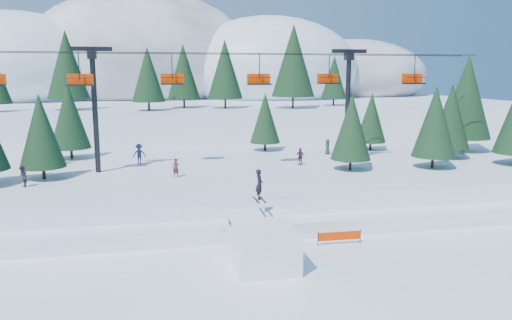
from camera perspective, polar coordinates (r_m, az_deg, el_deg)
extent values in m
plane|color=white|center=(27.36, -1.53, -13.12)|extent=(160.00, 160.00, 0.00)
cube|color=white|center=(44.03, -5.74, -2.51)|extent=(70.00, 22.00, 2.50)
cube|color=white|center=(34.60, -3.93, -7.16)|extent=(70.00, 6.00, 1.10)
cube|color=white|center=(93.20, -9.08, 5.09)|extent=(110.00, 60.00, 6.00)
ellipsoid|color=white|center=(99.60, -25.87, 9.40)|extent=(36.00, 32.40, 19.80)
ellipsoid|color=#605B59|center=(102.81, -12.93, 11.13)|extent=(44.00, 39.60, 26.40)
ellipsoid|color=white|center=(97.40, 1.53, 10.38)|extent=(34.00, 30.60, 19.72)
ellipsoid|color=#605B59|center=(109.35, 11.18, 9.47)|extent=(30.00, 27.00, 15.00)
cylinder|color=black|center=(64.50, -12.14, 6.04)|extent=(0.26, 0.26, 1.11)
cone|color=#1D4021|center=(64.36, -12.27, 9.55)|extent=(4.11, 4.11, 6.80)
cylinder|color=black|center=(67.84, -3.52, 6.49)|extent=(0.26, 0.26, 1.27)
cone|color=#1D4021|center=(67.72, -3.57, 10.33)|extent=(4.73, 4.73, 7.82)
cylinder|color=black|center=(67.86, 4.24, 6.60)|extent=(0.26, 0.26, 1.55)
cone|color=#1D4021|center=(67.76, 4.30, 11.28)|extent=(5.76, 5.76, 9.52)
cylinder|color=black|center=(68.54, -20.57, 5.97)|extent=(0.26, 0.26, 1.41)
cone|color=#1D4021|center=(68.43, -20.83, 10.17)|extent=(5.23, 5.23, 8.64)
cylinder|color=black|center=(74.06, 8.83, 6.58)|extent=(0.26, 0.26, 1.00)
cone|color=#1D4021|center=(73.95, 8.91, 9.33)|extent=(3.70, 3.70, 6.12)
cylinder|color=black|center=(69.17, -8.21, 6.45)|extent=(0.26, 0.26, 1.20)
cone|color=#1D4021|center=(69.05, -8.30, 9.98)|extent=(4.44, 4.44, 7.34)
cube|color=white|center=(28.32, 0.87, -9.83)|extent=(3.35, 4.14, 2.27)
cube|color=white|center=(29.60, 0.12, -6.54)|extent=(3.35, 1.45, 0.81)
imported|color=black|center=(28.95, 0.39, -2.80)|extent=(0.53, 0.71, 1.79)
cube|color=black|center=(29.12, 0.00, -4.56)|extent=(0.11, 1.65, 0.03)
cube|color=black|center=(29.20, 0.77, -4.52)|extent=(0.11, 1.65, 0.03)
cylinder|color=black|center=(43.13, -17.91, 5.20)|extent=(0.44, 0.44, 10.00)
cube|color=black|center=(43.05, -18.28, 11.97)|extent=(3.20, 0.35, 0.35)
cube|color=black|center=(43.03, -18.25, 11.38)|extent=(0.70, 0.70, 0.70)
cylinder|color=black|center=(46.31, 10.41, 5.81)|extent=(0.44, 0.44, 10.00)
cube|color=black|center=(46.23, 10.61, 12.13)|extent=(3.20, 0.35, 0.35)
cube|color=black|center=(46.22, 10.59, 11.57)|extent=(0.70, 0.70, 0.70)
cylinder|color=black|center=(42.10, -3.06, 12.10)|extent=(46.00, 0.06, 0.06)
cylinder|color=black|center=(44.47, -3.54, 11.98)|extent=(46.00, 0.06, 0.06)
cylinder|color=black|center=(41.93, -19.59, 10.05)|extent=(0.08, 0.08, 2.20)
cube|color=black|center=(41.94, -19.47, 8.07)|extent=(2.00, 0.75, 0.12)
cube|color=#DD3100|center=(42.31, -19.44, 8.70)|extent=(2.00, 0.10, 0.85)
cylinder|color=black|center=(41.58, -19.58, 8.82)|extent=(2.00, 0.06, 0.06)
cylinder|color=black|center=(44.01, -9.58, 10.45)|extent=(0.08, 0.08, 2.20)
cube|color=black|center=(44.02, -9.52, 8.56)|extent=(2.00, 0.75, 0.12)
cube|color=#DD3100|center=(44.39, -9.56, 9.15)|extent=(2.00, 0.10, 0.85)
cylinder|color=black|center=(43.66, -9.52, 9.28)|extent=(2.00, 0.06, 0.06)
cylinder|color=black|center=(42.54, 0.40, 10.61)|extent=(0.08, 0.08, 2.20)
cube|color=black|center=(42.55, 0.40, 8.65)|extent=(2.00, 0.75, 0.12)
cube|color=#DD3100|center=(42.91, 0.29, 9.27)|extent=(2.00, 0.10, 0.85)
cylinder|color=black|center=(42.19, 0.51, 9.39)|extent=(2.00, 0.06, 0.06)
cylinder|color=black|center=(46.81, 8.37, 10.45)|extent=(0.08, 0.08, 2.20)
cube|color=black|center=(46.82, 8.32, 8.67)|extent=(2.00, 0.75, 0.12)
cube|color=#DD3100|center=(47.17, 8.18, 9.23)|extent=(2.00, 0.10, 0.85)
cylinder|color=black|center=(46.48, 8.49, 9.34)|extent=(2.00, 0.06, 0.06)
cylinder|color=black|center=(47.64, 17.69, 10.08)|extent=(0.08, 0.08, 2.20)
cube|color=black|center=(47.65, 17.60, 8.34)|extent=(2.00, 0.75, 0.12)
cube|color=#DD3100|center=(47.97, 17.40, 8.89)|extent=(2.00, 0.10, 0.85)
cylinder|color=black|center=(47.33, 17.84, 8.98)|extent=(2.00, 0.06, 0.06)
cylinder|color=black|center=(46.25, 19.51, -0.23)|extent=(0.26, 0.26, 1.00)
cone|color=#1D4021|center=(45.79, 19.77, 4.17)|extent=(3.71, 3.71, 6.13)
cylinder|color=black|center=(52.06, 21.13, 0.76)|extent=(0.26, 0.26, 1.00)
cone|color=#1D4021|center=(51.65, 21.38, 4.69)|extent=(3.73, 3.73, 6.17)
cylinder|color=black|center=(57.30, 22.61, 1.66)|extent=(0.26, 0.26, 1.41)
cone|color=#1D4021|center=(56.86, 22.95, 6.69)|extent=(5.24, 5.24, 8.67)
cylinder|color=black|center=(55.03, 12.93, 1.57)|extent=(0.26, 0.26, 0.86)
cone|color=#1D4021|center=(54.68, 13.05, 4.74)|extent=(3.18, 3.18, 5.27)
cylinder|color=black|center=(51.45, -20.33, 0.72)|extent=(0.26, 0.26, 1.02)
cone|color=#1D4021|center=(51.03, -20.58, 4.75)|extent=(3.78, 3.78, 6.26)
cylinder|color=black|center=(53.27, 1.04, 1.55)|extent=(0.26, 0.26, 0.86)
cone|color=#1D4021|center=(52.90, 1.05, 4.84)|extent=(3.19, 3.19, 5.28)
cylinder|color=black|center=(42.42, -23.08, -1.38)|extent=(0.26, 0.26, 0.93)
cone|color=#1D4021|center=(41.94, -23.39, 3.10)|extent=(3.47, 3.47, 5.74)
cylinder|color=black|center=(43.47, 10.71, -0.50)|extent=(0.26, 0.26, 0.91)
cone|color=#1D4021|center=(43.01, 10.85, 3.77)|extent=(3.39, 3.39, 5.61)
imported|color=#1E3A31|center=(51.28, 8.18, 1.52)|extent=(0.61, 0.83, 1.56)
imported|color=#322856|center=(46.38, -13.20, 0.66)|extent=(1.23, 0.73, 1.87)
imported|color=#401C35|center=(45.12, 5.05, 0.42)|extent=(0.87, 0.93, 1.54)
imported|color=#33253D|center=(39.93, -25.11, -1.73)|extent=(0.82, 0.92, 1.56)
imported|color=#4D2520|center=(40.16, -9.14, -0.89)|extent=(0.64, 0.55, 1.49)
cylinder|color=black|center=(31.86, 7.10, -8.92)|extent=(0.06, 0.06, 0.90)
cylinder|color=black|center=(32.78, 11.83, -8.52)|extent=(0.06, 0.06, 0.90)
cube|color=#DD3100|center=(32.26, 9.50, -8.56)|extent=(2.80, 0.11, 0.55)
cylinder|color=black|center=(36.30, 11.72, -6.69)|extent=(0.06, 0.06, 0.90)
cylinder|color=black|center=(36.70, 16.10, -6.69)|extent=(0.06, 0.06, 0.90)
cube|color=#DD3100|center=(36.45, 13.93, -6.55)|extent=(2.68, 0.89, 0.55)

